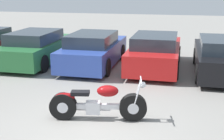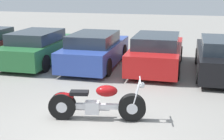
{
  "view_description": "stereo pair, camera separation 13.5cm",
  "coord_description": "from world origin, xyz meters",
  "px_view_note": "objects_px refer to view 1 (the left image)",
  "views": [
    {
      "loc": [
        1.92,
        -6.38,
        3.16
      ],
      "look_at": [
        0.0,
        1.97,
        0.85
      ],
      "focal_mm": 50.0,
      "sensor_mm": 36.0,
      "label": 1
    },
    {
      "loc": [
        2.05,
        -6.35,
        3.16
      ],
      "look_at": [
        0.0,
        1.97,
        0.85
      ],
      "focal_mm": 50.0,
      "sensor_mm": 36.0,
      "label": 2
    }
  ],
  "objects_px": {
    "parked_car_blue": "(94,50)",
    "parked_car_black": "(222,57)",
    "motorcycle": "(97,103)",
    "parked_car_green": "(38,48)",
    "parked_car_red": "(155,52)"
  },
  "relations": [
    {
      "from": "motorcycle",
      "to": "parked_car_green",
      "type": "xyz_separation_m",
      "value": [
        -4.01,
        5.07,
        0.24
      ]
    },
    {
      "from": "parked_car_green",
      "to": "parked_car_red",
      "type": "relative_size",
      "value": 1.0
    },
    {
      "from": "motorcycle",
      "to": "parked_car_black",
      "type": "distance_m",
      "value": 5.97
    },
    {
      "from": "parked_car_green",
      "to": "parked_car_red",
      "type": "xyz_separation_m",
      "value": [
        4.92,
        0.17,
        0.0
      ]
    },
    {
      "from": "parked_car_green",
      "to": "motorcycle",
      "type": "bearing_deg",
      "value": -51.67
    },
    {
      "from": "parked_car_blue",
      "to": "parked_car_black",
      "type": "height_order",
      "value": "same"
    },
    {
      "from": "parked_car_green",
      "to": "parked_car_black",
      "type": "distance_m",
      "value": 7.38
    },
    {
      "from": "parked_car_green",
      "to": "parked_car_black",
      "type": "bearing_deg",
      "value": -1.12
    },
    {
      "from": "parked_car_blue",
      "to": "parked_car_red",
      "type": "relative_size",
      "value": 1.0
    },
    {
      "from": "motorcycle",
      "to": "parked_car_blue",
      "type": "bearing_deg",
      "value": 106.96
    },
    {
      "from": "parked_car_blue",
      "to": "motorcycle",
      "type": "bearing_deg",
      "value": -73.04
    },
    {
      "from": "motorcycle",
      "to": "parked_car_black",
      "type": "height_order",
      "value": "parked_car_black"
    },
    {
      "from": "motorcycle",
      "to": "parked_car_blue",
      "type": "relative_size",
      "value": 0.52
    },
    {
      "from": "parked_car_blue",
      "to": "parked_car_black",
      "type": "distance_m",
      "value": 4.92
    },
    {
      "from": "motorcycle",
      "to": "parked_car_green",
      "type": "distance_m",
      "value": 6.47
    }
  ]
}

